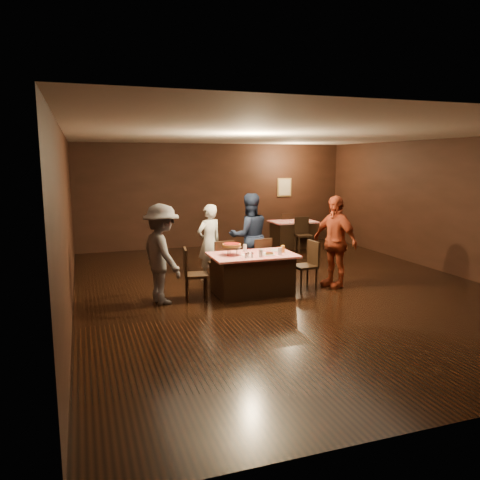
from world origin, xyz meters
The scene contains 23 objects.
room centered at (0.00, 0.01, 2.14)m, with size 10.00×10.04×3.02m.
main_table centered at (-0.75, -0.16, 0.39)m, with size 1.60×1.00×0.77m, color red.
back_table centered at (2.07, 4.04, 0.39)m, with size 1.30×0.90×0.77m, color red.
chair_far_left centered at (-1.15, 0.59, 0.47)m, with size 0.42×0.42×0.95m, color black.
chair_far_right centered at (-0.35, 0.59, 0.47)m, with size 0.42×0.42×0.95m, color black.
chair_end_left centered at (-1.85, -0.16, 0.47)m, with size 0.42×0.42×0.95m, color black.
chair_end_right centered at (0.35, -0.16, 0.47)m, with size 0.42×0.42×0.95m, color black.
chair_back_near centered at (2.07, 3.34, 0.47)m, with size 0.42×0.42×0.95m, color black.
chair_back_far centered at (2.07, 4.64, 0.47)m, with size 0.42×0.42×0.95m, color black.
diner_white_jacket centered at (-1.24, 1.15, 0.81)m, with size 0.59×0.39×1.61m, color silver.
diner_navy_hoodie centered at (-0.38, 1.02, 0.92)m, with size 0.89×0.69×1.83m, color #141D34.
diner_grey_knit centered at (-2.46, -0.17, 0.89)m, with size 1.15×0.66×1.77m, color #545358.
diner_red_shirt centered at (0.99, -0.19, 0.92)m, with size 1.08×0.45×1.84m, color #98371D.
pizza_stand centered at (-1.15, -0.11, 0.95)m, with size 0.38×0.38×0.22m.
plate_with_slice centered at (-0.50, -0.34, 0.80)m, with size 0.25×0.25×0.06m.
plate_empty centered at (-0.20, -0.01, 0.78)m, with size 0.25×0.25×0.01m, color white.
glass_front_left centered at (-0.70, -0.46, 0.84)m, with size 0.08×0.08×0.14m, color silver.
glass_front_right centered at (-0.30, -0.41, 0.84)m, with size 0.08×0.08×0.14m, color silver.
glass_amber centered at (-0.15, -0.21, 0.84)m, with size 0.08×0.08×0.14m, color #BF7F26.
glass_back centered at (-0.80, 0.14, 0.84)m, with size 0.08×0.08×0.14m, color silver.
condiments centered at (-0.93, -0.44, 0.82)m, with size 0.17×0.10×0.09m.
napkin_center centered at (-0.45, -0.16, 0.77)m, with size 0.16×0.16×0.01m, color white.
napkin_left centered at (-0.90, -0.21, 0.77)m, with size 0.16×0.16×0.01m, color white.
Camera 1 is at (-3.77, -8.27, 2.52)m, focal length 35.00 mm.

